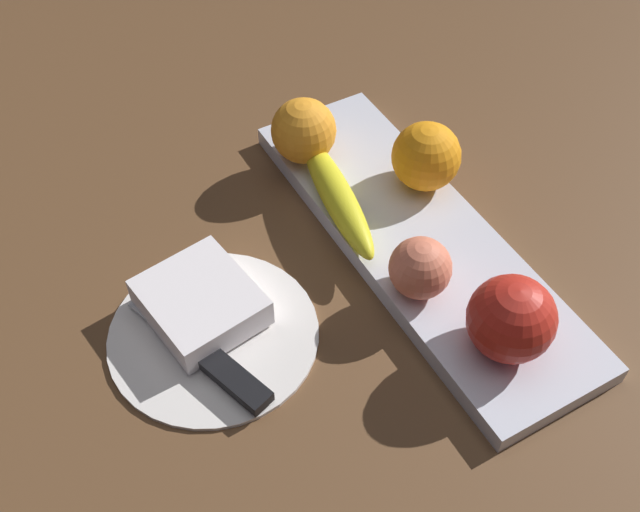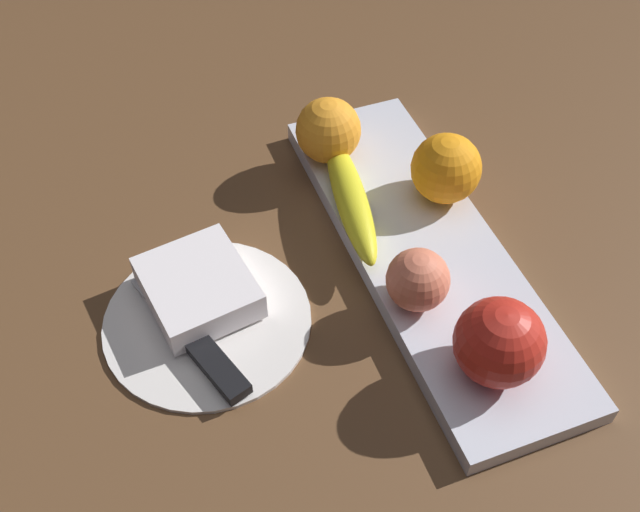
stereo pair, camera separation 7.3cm
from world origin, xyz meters
The scene contains 10 objects.
ground_plane centered at (0.00, 0.00, 0.00)m, with size 2.40×2.40×0.00m, color brown.
fruit_tray centered at (0.03, -0.04, 0.01)m, with size 0.46×0.14×0.02m, color silver.
apple centered at (-0.12, -0.03, 0.06)m, with size 0.08×0.08×0.08m, color red.
banana centered at (0.11, 0.02, 0.04)m, with size 0.19×0.03×0.03m, color yellow.
orange_near_apple centered at (0.20, 0.01, 0.06)m, with size 0.07×0.07×0.07m, color orange.
orange_near_banana centered at (0.10, -0.08, 0.06)m, with size 0.08×0.08×0.08m, color orange.
peach centered at (-0.03, 0.01, 0.05)m, with size 0.06×0.06×0.06m, color #E07355.
dinner_plate centered at (0.03, 0.20, 0.00)m, with size 0.20×0.20×0.01m, color white.
folded_napkin centered at (0.06, 0.20, 0.02)m, with size 0.11×0.10×0.03m, color white.
knife centered at (-0.01, 0.21, 0.01)m, with size 0.18×0.08×0.01m.
Camera 1 is at (-0.38, 0.31, 0.60)m, focal length 42.39 mm.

